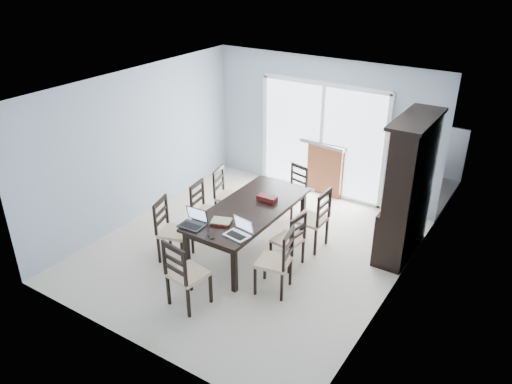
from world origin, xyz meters
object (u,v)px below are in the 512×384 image
at_px(chair_end_near, 182,268).
at_px(laptop_silver, 237,233).
at_px(cell_phone, 211,237).
at_px(chair_end_far, 295,184).
at_px(chair_left_near, 168,223).
at_px(dining_table, 249,212).
at_px(laptop_dark, 191,223).
at_px(chair_right_far, 317,213).
at_px(hot_tub, 323,150).
at_px(chair_left_far, 225,189).
at_px(chair_left_mid, 203,204).
at_px(game_box, 267,198).
at_px(chair_right_mid, 292,235).
at_px(china_hutch, 408,190).
at_px(chair_right_near, 280,255).

relative_size(chair_end_near, laptop_silver, 3.13).
relative_size(chair_end_near, cell_phone, 9.54).
xyz_separation_m(chair_end_far, cell_phone, (0.04, -2.50, 0.21)).
height_order(chair_left_near, chair_end_far, chair_left_near).
distance_m(dining_table, chair_left_near, 1.23).
xyz_separation_m(laptop_dark, laptop_silver, (0.69, 0.13, -0.00)).
relative_size(chair_right_far, laptop_silver, 3.17).
xyz_separation_m(chair_left_near, hot_tub, (0.55, 4.18, -0.08)).
bearing_deg(chair_left_near, laptop_dark, 64.91).
relative_size(laptop_dark, cell_phone, 2.99).
relative_size(chair_left_far, hot_tub, 0.50).
xyz_separation_m(dining_table, chair_left_mid, (-0.89, -0.01, -0.10)).
distance_m(chair_end_far, cell_phone, 2.51).
bearing_deg(chair_end_far, game_box, 109.86).
xyz_separation_m(chair_left_far, chair_right_mid, (1.69, -0.64, -0.04)).
xyz_separation_m(chair_left_mid, hot_tub, (0.53, 3.36, -0.06)).
bearing_deg(laptop_dark, hot_tub, 86.88).
xyz_separation_m(china_hutch, laptop_silver, (-1.70, -2.03, -0.26)).
height_order(chair_left_far, chair_end_near, chair_end_near).
distance_m(chair_left_near, game_box, 1.57).
bearing_deg(cell_phone, chair_end_near, -58.07).
distance_m(dining_table, chair_left_far, 1.09).
xyz_separation_m(chair_right_mid, laptop_dark, (-1.16, -0.88, 0.27)).
height_order(dining_table, chair_right_near, chair_right_near).
relative_size(chair_left_far, cell_phone, 9.02).
bearing_deg(chair_right_near, chair_right_mid, 2.72).
xyz_separation_m(laptop_dark, cell_phone, (0.41, -0.08, -0.05)).
bearing_deg(chair_left_near, cell_phone, 63.74).
bearing_deg(cell_phone, chair_left_mid, 163.39).
distance_m(chair_right_near, laptop_dark, 1.36).
bearing_deg(chair_right_far, laptop_dark, 141.91).
xyz_separation_m(chair_right_far, laptop_silver, (-0.53, -1.40, 0.18)).
relative_size(china_hutch, game_box, 7.18).
relative_size(game_box, hot_tub, 0.14).
relative_size(chair_left_near, chair_end_far, 1.10).
relative_size(chair_end_near, chair_end_far, 1.14).
relative_size(chair_left_near, chair_right_near, 1.00).
bearing_deg(chair_right_mid, chair_right_far, 1.45).
distance_m(chair_left_mid, game_box, 1.08).
xyz_separation_m(chair_left_far, chair_right_far, (1.76, 0.01, 0.04)).
bearing_deg(chair_end_near, china_hutch, 64.00).
height_order(chair_end_near, laptop_silver, chair_end_near).
xyz_separation_m(china_hutch, chair_left_far, (-2.93, -0.65, -0.49)).
bearing_deg(hot_tub, china_hutch, -41.47).
relative_size(china_hutch, cell_phone, 17.98).
bearing_deg(china_hutch, chair_left_far, -167.56).
height_order(dining_table, chair_left_near, chair_left_near).
distance_m(laptop_silver, game_box, 1.17).
xyz_separation_m(chair_right_near, chair_right_mid, (-0.16, 0.63, -0.06)).
xyz_separation_m(chair_right_far, hot_tub, (-1.21, 2.73, -0.11)).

